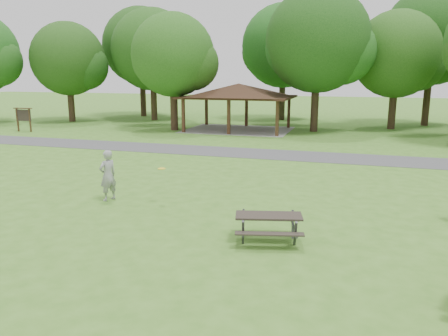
% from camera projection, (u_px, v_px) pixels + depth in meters
% --- Properties ---
extents(ground, '(160.00, 160.00, 0.00)m').
position_uv_depth(ground, '(148.00, 240.00, 12.20)').
color(ground, '#417722').
rests_on(ground, ground).
extents(asphalt_path, '(120.00, 3.20, 0.02)m').
position_uv_depth(asphalt_path, '(259.00, 154.00, 25.26)').
color(asphalt_path, '#454548').
rests_on(asphalt_path, ground).
extents(pavilion, '(8.60, 7.01, 3.76)m').
position_uv_depth(pavilion, '(238.00, 92.00, 35.10)').
color(pavilion, '#3D2216').
rests_on(pavilion, ground).
extents(notice_board, '(1.60, 0.30, 1.88)m').
position_uv_depth(notice_board, '(23.00, 115.00, 34.51)').
color(notice_board, '#3C2416').
rests_on(notice_board, ground).
extents(tree_row_b, '(7.14, 6.80, 9.28)m').
position_uv_depth(tree_row_b, '(69.00, 61.00, 40.87)').
color(tree_row_b, '#301F15').
rests_on(tree_row_b, ground).
extents(tree_row_c, '(8.19, 7.80, 10.67)m').
position_uv_depth(tree_row_c, '(153.00, 52.00, 41.91)').
color(tree_row_c, '#302115').
rests_on(tree_row_c, ground).
extents(tree_row_d, '(6.93, 6.60, 9.27)m').
position_uv_depth(tree_row_d, '(174.00, 58.00, 34.57)').
color(tree_row_d, '#311F16').
rests_on(tree_row_d, ground).
extents(tree_row_e, '(8.40, 8.00, 11.02)m').
position_uv_depth(tree_row_e, '(319.00, 44.00, 33.49)').
color(tree_row_e, black).
rests_on(tree_row_e, ground).
extents(tree_row_f, '(7.35, 7.00, 9.55)m').
position_uv_depth(tree_row_f, '(398.00, 57.00, 35.22)').
color(tree_row_f, black).
rests_on(tree_row_f, ground).
extents(tree_deep_a, '(8.40, 8.00, 11.38)m').
position_uv_depth(tree_deep_a, '(142.00, 48.00, 45.92)').
color(tree_deep_a, '#2F1D15').
rests_on(tree_deep_a, ground).
extents(tree_deep_b, '(8.40, 8.00, 11.13)m').
position_uv_depth(tree_deep_b, '(284.00, 49.00, 42.09)').
color(tree_deep_b, black).
rests_on(tree_deep_b, ground).
extents(tree_deep_c, '(8.82, 8.40, 11.90)m').
position_uv_depth(tree_deep_c, '(434.00, 39.00, 37.27)').
color(tree_deep_c, '#332016').
rests_on(tree_deep_c, ground).
extents(picnic_table_middle, '(2.12, 1.85, 0.79)m').
position_uv_depth(picnic_table_middle, '(269.00, 221.00, 12.02)').
color(picnic_table_middle, '#29231E').
rests_on(picnic_table_middle, ground).
extents(frisbee_in_flight, '(0.31, 0.31, 0.02)m').
position_uv_depth(frisbee_in_flight, '(162.00, 169.00, 15.35)').
color(frisbee_in_flight, yellow).
rests_on(frisbee_in_flight, ground).
extents(frisbee_thrower, '(0.68, 0.80, 1.87)m').
position_uv_depth(frisbee_thrower, '(108.00, 175.00, 15.84)').
color(frisbee_thrower, gray).
rests_on(frisbee_thrower, ground).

